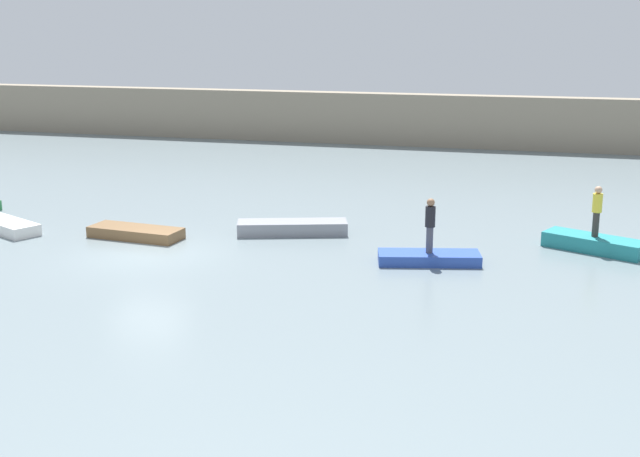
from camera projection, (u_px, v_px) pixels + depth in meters
ground_plane at (147, 255)px, 27.75m from camera, size 120.00×120.00×0.00m
embankment_wall at (338, 117)px, 52.21m from camera, size 80.00×1.20×3.11m
rowboat_white at (7, 226)px, 30.71m from camera, size 3.18×2.31×0.41m
rowboat_brown at (136, 233)px, 29.81m from camera, size 3.46×1.54×0.39m
rowboat_grey at (292, 228)px, 30.36m from camera, size 4.07×2.20×0.47m
rowboat_blue at (429, 258)px, 26.74m from camera, size 3.38×1.80×0.35m
rowboat_teal at (594, 244)px, 28.13m from camera, size 3.46×2.37×0.50m
person_dark_shirt at (430, 222)px, 26.45m from camera, size 0.32×0.32×1.76m
person_yellow_shirt at (597, 208)px, 27.83m from camera, size 0.32×0.32×1.71m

